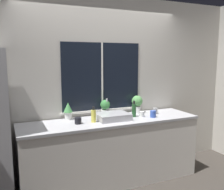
{
  "coord_description": "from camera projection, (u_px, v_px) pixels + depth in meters",
  "views": [
    {
      "loc": [
        -1.37,
        -2.82,
        1.78
      ],
      "look_at": [
        0.01,
        0.32,
        1.27
      ],
      "focal_mm": 40.0,
      "sensor_mm": 36.0,
      "label": 1
    }
  ],
  "objects": [
    {
      "name": "mug_white",
      "position": [
        142.0,
        114.0,
        3.68
      ],
      "size": [
        0.07,
        0.07,
        0.08
      ],
      "color": "white",
      "rests_on": "counter"
    },
    {
      "name": "potted_plant_right",
      "position": [
        137.0,
        103.0,
        3.94
      ],
      "size": [
        0.17,
        0.17,
        0.27
      ],
      "color": "white",
      "rests_on": "counter"
    },
    {
      "name": "bottle_tall",
      "position": [
        134.0,
        110.0,
        3.66
      ],
      "size": [
        0.06,
        0.06,
        0.24
      ],
      "color": "#235128",
      "rests_on": "counter"
    },
    {
      "name": "mug_blue",
      "position": [
        153.0,
        114.0,
        3.64
      ],
      "size": [
        0.09,
        0.09,
        0.1
      ],
      "color": "#3351AD",
      "rests_on": "counter"
    },
    {
      "name": "potted_plant_center",
      "position": [
        105.0,
        107.0,
        3.72
      ],
      "size": [
        0.15,
        0.15,
        0.24
      ],
      "color": "white",
      "rests_on": "counter"
    },
    {
      "name": "soap_bottle",
      "position": [
        94.0,
        116.0,
        3.36
      ],
      "size": [
        0.07,
        0.07,
        0.21
      ],
      "color": "#DBD14C",
      "rests_on": "counter"
    },
    {
      "name": "potted_plant_left",
      "position": [
        68.0,
        110.0,
        3.5
      ],
      "size": [
        0.13,
        0.13,
        0.25
      ],
      "color": "white",
      "rests_on": "counter"
    },
    {
      "name": "sink",
      "position": [
        113.0,
        116.0,
        3.52
      ],
      "size": [
        0.45,
        0.41,
        0.27
      ],
      "color": "#ADADB2",
      "rests_on": "counter"
    },
    {
      "name": "counter",
      "position": [
        111.0,
        151.0,
        3.58
      ],
      "size": [
        2.55,
        0.66,
        0.92
      ],
      "color": "white",
      "rests_on": "ground_plane"
    },
    {
      "name": "wall_right",
      "position": [
        188.0,
        78.0,
        5.46
      ],
      "size": [
        0.06,
        7.0,
        2.7
      ],
      "color": "#BCB7AD",
      "rests_on": "ground_plane"
    },
    {
      "name": "mug_grey",
      "position": [
        155.0,
        111.0,
        3.88
      ],
      "size": [
        0.07,
        0.07,
        0.09
      ],
      "color": "gray",
      "rests_on": "counter"
    },
    {
      "name": "mug_black",
      "position": [
        78.0,
        121.0,
        3.28
      ],
      "size": [
        0.09,
        0.09,
        0.08
      ],
      "color": "black",
      "rests_on": "counter"
    },
    {
      "name": "wall_back",
      "position": [
        101.0,
        86.0,
        3.8
      ],
      "size": [
        8.0,
        0.09,
        2.7
      ],
      "color": "#BCB7AD",
      "rests_on": "ground_plane"
    }
  ]
}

